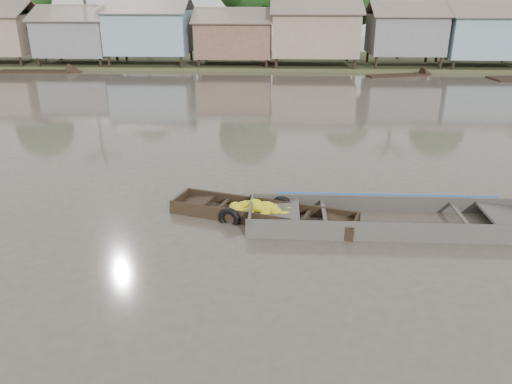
{
  "coord_description": "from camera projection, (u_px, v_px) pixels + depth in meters",
  "views": [
    {
      "loc": [
        -0.14,
        -11.49,
        5.72
      ],
      "look_at": [
        -0.72,
        0.68,
        0.8
      ],
      "focal_mm": 35.0,
      "sensor_mm": 36.0,
      "label": 1
    }
  ],
  "objects": [
    {
      "name": "viewer_boat",
      "position": [
        392.0,
        223.0,
        13.11
      ],
      "size": [
        7.56,
        2.02,
        0.61
      ],
      "rotation": [
        0.0,
        0.0,
        -0.0
      ],
      "color": "#3D3834",
      "rests_on": "ground"
    },
    {
      "name": "banana_boat",
      "position": [
        260.0,
        213.0,
        13.5
      ],
      "size": [
        5.21,
        2.66,
        0.69
      ],
      "rotation": [
        0.0,
        0.0,
        -0.3
      ],
      "color": "black",
      "rests_on": "ground"
    },
    {
      "name": "riverbank",
      "position": [
        319.0,
        26.0,
        41.0
      ],
      "size": [
        120.0,
        12.47,
        10.22
      ],
      "color": "#384723",
      "rests_on": "ground"
    },
    {
      "name": "ground",
      "position": [
        283.0,
        231.0,
        12.78
      ],
      "size": [
        120.0,
        120.0,
        0.0
      ],
      "primitive_type": "plane",
      "color": "#4A4439",
      "rests_on": "ground"
    },
    {
      "name": "distant_boats",
      "position": [
        461.0,
        83.0,
        33.59
      ],
      "size": [
        49.13,
        13.93,
        0.35
      ],
      "color": "black",
      "rests_on": "ground"
    }
  ]
}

